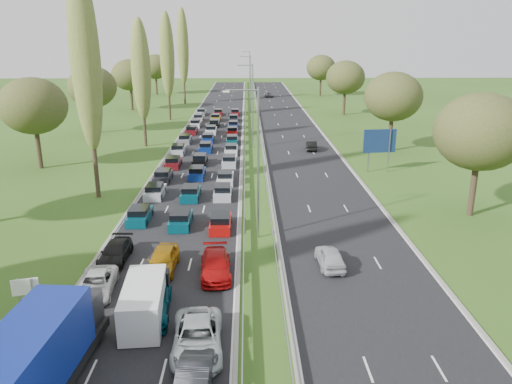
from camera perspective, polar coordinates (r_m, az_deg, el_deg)
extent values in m
plane|color=#334E18|center=(76.21, -0.39, 5.48)|extent=(260.00, 260.00, 0.00)
cube|color=black|center=(78.88, -5.34, 5.81)|extent=(10.50, 215.00, 0.04)
cube|color=black|center=(79.02, 4.52, 5.85)|extent=(10.50, 215.00, 0.04)
cube|color=gray|center=(78.55, -1.25, 6.24)|extent=(0.06, 215.00, 0.32)
cube|color=gray|center=(78.57, 0.44, 6.25)|extent=(0.06, 215.00, 0.32)
cylinder|color=gray|center=(38.81, 0.26, 3.02)|extent=(0.18, 0.18, 12.00)
cylinder|color=gray|center=(73.24, -0.38, 9.76)|extent=(0.18, 0.18, 12.00)
cylinder|color=gray|center=(108.03, -0.61, 12.18)|extent=(0.18, 0.18, 12.00)
cylinder|color=gray|center=(142.93, -0.73, 13.41)|extent=(0.18, 0.18, 12.00)
cylinder|color=#2D2116|center=(52.21, -17.91, 3.59)|extent=(0.44, 0.44, 7.92)
ellipsoid|color=#61682C|center=(50.94, -18.94, 14.22)|extent=(2.80, 2.80, 17.60)
cylinder|color=#2D2116|center=(76.14, -12.62, 7.54)|extent=(0.44, 0.44, 6.48)
ellipsoid|color=#61682C|center=(75.27, -13.02, 13.48)|extent=(2.80, 2.80, 14.40)
cylinder|color=#2D2116|center=(100.47, -9.87, 10.17)|extent=(0.44, 0.44, 7.20)
ellipsoid|color=#61682C|center=(99.81, -10.14, 15.18)|extent=(2.80, 2.80, 16.00)
cylinder|color=#2D2116|center=(125.07, -8.18, 11.76)|extent=(0.44, 0.44, 7.92)
ellipsoid|color=#61682C|center=(124.54, -8.37, 16.19)|extent=(2.80, 2.80, 17.60)
cylinder|color=#2D2116|center=(67.10, -23.57, 4.53)|extent=(0.56, 0.56, 4.84)
ellipsoid|color=#38471E|center=(66.27, -24.12, 8.97)|extent=(8.00, 8.00, 6.80)
cylinder|color=#2D2116|center=(89.37, -17.89, 7.98)|extent=(0.56, 0.56, 4.84)
ellipsoid|color=#38471E|center=(88.75, -18.21, 11.34)|extent=(8.00, 8.00, 6.80)
cylinder|color=#2D2116|center=(116.23, -14.02, 10.26)|extent=(0.56, 0.56, 4.84)
ellipsoid|color=#38471E|center=(115.75, -14.21, 12.85)|extent=(8.00, 8.00, 6.80)
cylinder|color=#2D2116|center=(147.44, -11.31, 11.81)|extent=(0.56, 0.56, 4.84)
ellipsoid|color=#38471E|center=(147.07, -11.43, 13.86)|extent=(8.00, 8.00, 6.80)
cylinder|color=#2D2116|center=(49.01, 23.54, 0.25)|extent=(0.56, 0.56, 4.84)
ellipsoid|color=#38471E|center=(47.87, 24.30, 6.30)|extent=(8.00, 8.00, 6.80)
cylinder|color=#2D2116|center=(73.70, 15.10, 6.40)|extent=(0.56, 0.56, 4.84)
ellipsoid|color=#38471E|center=(72.95, 15.42, 10.47)|extent=(8.00, 8.00, 6.80)
cylinder|color=#2D2116|center=(107.38, 10.04, 9.97)|extent=(0.56, 0.56, 4.84)
ellipsoid|color=#38471E|center=(106.86, 10.19, 12.77)|extent=(8.00, 8.00, 6.80)
cylinder|color=#2D2116|center=(141.69, 7.37, 11.79)|extent=(0.56, 0.56, 4.84)
ellipsoid|color=#38471E|center=(141.30, 7.45, 13.92)|extent=(8.00, 8.00, 6.80)
cube|color=#053F4C|center=(45.16, -13.14, -2.76)|extent=(1.75, 4.00, 0.80)
cube|color=#B2B7BC|center=(51.76, -11.45, -0.07)|extent=(1.75, 4.00, 0.80)
cube|color=black|center=(57.27, -10.56, 1.66)|extent=(1.75, 4.00, 0.80)
cube|color=#590F14|center=(63.32, -9.42, 3.21)|extent=(1.75, 4.00, 0.80)
cube|color=#B2B7BC|center=(70.62, -8.85, 4.69)|extent=(1.75, 4.00, 0.80)
cube|color=slate|center=(77.78, -8.11, 5.88)|extent=(1.75, 4.00, 0.80)
cube|color=#590F14|center=(85.30, -7.36, 6.91)|extent=(1.75, 4.00, 0.80)
cube|color=silver|center=(92.02, -6.91, 7.68)|extent=(1.75, 4.00, 0.80)
cube|color=silver|center=(98.42, -6.59, 8.31)|extent=(1.75, 4.00, 0.80)
cube|color=#B2B7BC|center=(106.30, -6.25, 8.98)|extent=(1.75, 4.00, 0.80)
cube|color=#053F4C|center=(43.43, -8.59, -3.30)|extent=(1.75, 4.00, 0.80)
cube|color=#053F4C|center=(50.62, -7.46, -0.26)|extent=(1.75, 4.00, 0.80)
cube|color=navy|center=(58.06, -6.75, 2.05)|extent=(1.75, 4.00, 0.80)
cube|color=black|center=(64.33, -6.41, 3.56)|extent=(1.75, 4.00, 0.80)
cube|color=navy|center=(71.67, -5.75, 5.00)|extent=(1.75, 4.00, 0.80)
cube|color=navy|center=(78.12, -5.50, 6.02)|extent=(1.75, 4.00, 0.80)
cube|color=silver|center=(85.24, -5.13, 6.97)|extent=(1.75, 4.00, 0.80)
cube|color=black|center=(91.81, -4.78, 7.72)|extent=(1.75, 4.00, 0.80)
cube|color=#BF990C|center=(98.49, -4.63, 8.37)|extent=(1.75, 4.00, 0.80)
cube|color=#590F14|center=(105.57, -4.31, 8.97)|extent=(1.75, 4.00, 0.80)
cube|color=#A50C0A|center=(42.37, -4.06, -3.67)|extent=(1.75, 4.00, 0.80)
cube|color=#B2B7BC|center=(50.62, -3.81, -0.15)|extent=(1.75, 4.00, 0.80)
cube|color=silver|center=(55.66, -3.51, 1.47)|extent=(1.75, 4.00, 0.80)
cube|color=#B2B7BC|center=(63.29, -3.07, 3.42)|extent=(1.75, 4.00, 0.80)
cube|color=silver|center=(69.92, -2.84, 4.75)|extent=(1.75, 4.00, 0.80)
cube|color=#053F4C|center=(76.58, -2.74, 5.85)|extent=(1.75, 4.00, 0.80)
cube|color=#A50C0A|center=(83.88, -2.71, 6.85)|extent=(1.75, 4.00, 0.80)
cube|color=navy|center=(90.02, -2.60, 7.57)|extent=(1.75, 4.00, 0.80)
cube|color=black|center=(97.35, -2.57, 8.30)|extent=(1.75, 4.00, 0.80)
cube|color=#590F14|center=(105.37, -2.39, 8.99)|extent=(1.75, 4.00, 0.80)
imported|color=silver|center=(33.50, -17.83, -9.98)|extent=(2.53, 4.89, 1.32)
imported|color=black|center=(37.73, -15.78, -6.64)|extent=(1.94, 4.59, 1.32)
imported|color=#043847|center=(30.34, -11.96, -12.18)|extent=(2.71, 5.69, 1.60)
imported|color=#AB730B|center=(35.49, -10.59, -7.60)|extent=(1.96, 4.63, 1.56)
imported|color=black|center=(24.14, -7.17, -20.73)|extent=(1.73, 4.42, 1.43)
imported|color=#ACB3B6|center=(26.84, -6.72, -16.24)|extent=(2.87, 5.65, 1.53)
imported|color=#AD0A0B|center=(34.34, -4.62, -8.33)|extent=(2.38, 5.13, 1.45)
imported|color=#ADB3B7|center=(35.87, 8.46, -7.34)|extent=(1.86, 4.22, 1.41)
imported|color=black|center=(72.53, 6.34, 5.33)|extent=(1.66, 4.16, 1.35)
imported|color=slate|center=(138.82, 1.45, 11.09)|extent=(2.58, 4.90, 1.32)
cube|color=black|center=(26.16, -22.74, -18.79)|extent=(2.54, 9.54, 0.50)
cube|color=navy|center=(24.23, -24.29, -16.65)|extent=(2.65, 7.21, 2.83)
cube|color=black|center=(28.51, -20.32, -13.27)|extent=(2.59, 2.33, 2.20)
cylinder|color=black|center=(29.02, -20.12, -15.10)|extent=(2.23, 1.00, 1.00)
cube|color=silver|center=(29.61, -12.70, -12.25)|extent=(2.18, 5.45, 2.18)
cube|color=black|center=(31.73, -11.84, -10.30)|extent=(2.13, 0.87, 1.75)
cylinder|color=black|center=(31.67, -13.66, -11.86)|extent=(0.27, 0.74, 0.74)
cylinder|color=black|center=(28.37, -11.39, -15.40)|extent=(0.27, 0.74, 0.74)
cylinder|color=gray|center=(32.99, -25.41, -10.61)|extent=(0.16, 0.16, 2.10)
cylinder|color=gray|center=(32.67, -24.11, -10.71)|extent=(0.16, 0.16, 2.10)
cube|color=white|center=(32.59, -24.89, -9.80)|extent=(1.47, 0.49, 1.00)
cylinder|color=gray|center=(61.15, 12.79, 4.60)|extent=(0.16, 0.16, 5.20)
cylinder|color=gray|center=(61.77, 14.96, 4.57)|extent=(0.16, 0.16, 5.20)
cube|color=navy|center=(61.21, 13.96, 5.68)|extent=(3.99, 0.55, 2.80)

